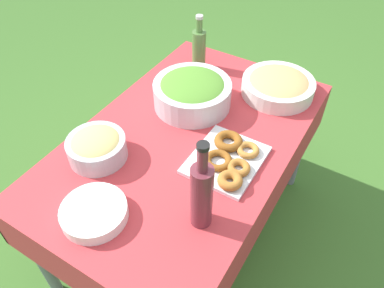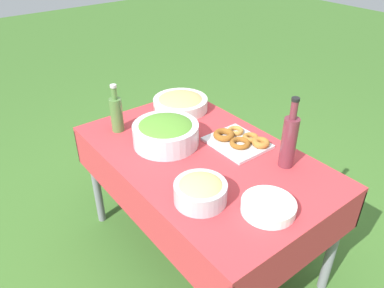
# 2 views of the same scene
# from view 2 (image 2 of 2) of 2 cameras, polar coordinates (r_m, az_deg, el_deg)

# --- Properties ---
(ground_plane) EXTENTS (14.00, 14.00, 0.00)m
(ground_plane) POSITION_cam_2_polar(r_m,az_deg,el_deg) (2.42, 1.40, -15.74)
(ground_plane) COLOR #3D6B28
(picnic_table) EXTENTS (1.37, 0.85, 0.71)m
(picnic_table) POSITION_cam_2_polar(r_m,az_deg,el_deg) (2.01, 1.63, -3.80)
(picnic_table) COLOR #B73338
(picnic_table) RESTS_ON ground_plane
(salad_bowl) EXTENTS (0.35, 0.35, 0.14)m
(salad_bowl) POSITION_cam_2_polar(r_m,az_deg,el_deg) (2.01, -4.02, 1.82)
(salad_bowl) COLOR silver
(salad_bowl) RESTS_ON picnic_table
(pasta_bowl) EXTENTS (0.23, 0.23, 0.11)m
(pasta_bowl) POSITION_cam_2_polar(r_m,az_deg,el_deg) (1.62, 1.30, -7.08)
(pasta_bowl) COLOR #B2B7BC
(pasta_bowl) RESTS_ON picnic_table
(donut_platter) EXTENTS (0.33, 0.26, 0.05)m
(donut_platter) POSITION_cam_2_polar(r_m,az_deg,el_deg) (2.05, 7.13, 0.59)
(donut_platter) COLOR silver
(donut_platter) RESTS_ON picnic_table
(plate_stack) EXTENTS (0.23, 0.23, 0.05)m
(plate_stack) POSITION_cam_2_polar(r_m,az_deg,el_deg) (1.63, 11.56, -9.34)
(plate_stack) COLOR white
(plate_stack) RESTS_ON picnic_table
(olive_oil_bottle) EXTENTS (0.07, 0.07, 0.28)m
(olive_oil_bottle) POSITION_cam_2_polar(r_m,az_deg,el_deg) (2.16, -11.44, 4.65)
(olive_oil_bottle) COLOR #4C7238
(olive_oil_bottle) RESTS_ON picnic_table
(wine_bottle) EXTENTS (0.07, 0.07, 0.37)m
(wine_bottle) POSITION_cam_2_polar(r_m,az_deg,el_deg) (1.85, 14.58, 0.58)
(wine_bottle) COLOR maroon
(wine_bottle) RESTS_ON picnic_table
(bread_bowl) EXTENTS (0.34, 0.34, 0.10)m
(bread_bowl) POSITION_cam_2_polar(r_m,az_deg,el_deg) (2.38, -1.77, 6.31)
(bread_bowl) COLOR silver
(bread_bowl) RESTS_ON picnic_table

